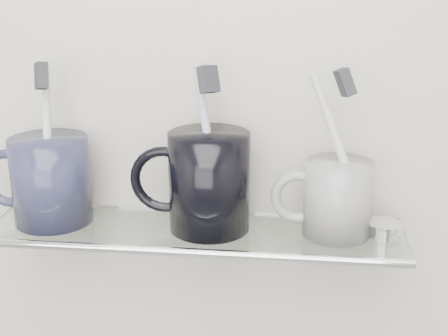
# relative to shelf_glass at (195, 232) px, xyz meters

# --- Properties ---
(wall_back) EXTENTS (2.50, 0.00, 2.50)m
(wall_back) POSITION_rel_shelf_glass_xyz_m (0.00, 0.06, 0.15)
(wall_back) COLOR beige
(wall_back) RESTS_ON ground
(shelf_glass) EXTENTS (0.50, 0.12, 0.01)m
(shelf_glass) POSITION_rel_shelf_glass_xyz_m (0.00, 0.00, 0.00)
(shelf_glass) COLOR silver
(shelf_glass) RESTS_ON wall_back
(shelf_rail) EXTENTS (0.50, 0.01, 0.01)m
(shelf_rail) POSITION_rel_shelf_glass_xyz_m (0.00, -0.06, 0.00)
(shelf_rail) COLOR silver
(shelf_rail) RESTS_ON shelf_glass
(bracket_left) EXTENTS (0.02, 0.03, 0.02)m
(bracket_left) POSITION_rel_shelf_glass_xyz_m (-0.21, 0.05, -0.01)
(bracket_left) COLOR silver
(bracket_left) RESTS_ON wall_back
(bracket_right) EXTENTS (0.02, 0.03, 0.02)m
(bracket_right) POSITION_rel_shelf_glass_xyz_m (0.21, 0.05, -0.01)
(bracket_right) COLOR silver
(bracket_right) RESTS_ON wall_back
(mug_left) EXTENTS (0.11, 0.11, 0.11)m
(mug_left) POSITION_rel_shelf_glass_xyz_m (-0.18, 0.00, 0.06)
(mug_left) COLOR #1C1F34
(mug_left) RESTS_ON shelf_glass
(mug_left_handle) EXTENTS (0.08, 0.01, 0.08)m
(mug_left_handle) POSITION_rel_shelf_glass_xyz_m (-0.23, 0.00, 0.06)
(mug_left_handle) COLOR #1C1F34
(mug_left_handle) RESTS_ON mug_left
(toothbrush_left) EXTENTS (0.02, 0.07, 0.19)m
(toothbrush_left) POSITION_rel_shelf_glass_xyz_m (-0.18, 0.00, 0.10)
(toothbrush_left) COLOR silver
(toothbrush_left) RESTS_ON mug_left
(bristles_left) EXTENTS (0.02, 0.03, 0.04)m
(bristles_left) POSITION_rel_shelf_glass_xyz_m (-0.18, 0.00, 0.19)
(bristles_left) COLOR #26282E
(bristles_left) RESTS_ON toothbrush_left
(mug_center) EXTENTS (0.13, 0.13, 0.12)m
(mug_center) POSITION_rel_shelf_glass_xyz_m (0.02, 0.00, 0.06)
(mug_center) COLOR black
(mug_center) RESTS_ON shelf_glass
(mug_center_handle) EXTENTS (0.08, 0.01, 0.08)m
(mug_center_handle) POSITION_rel_shelf_glass_xyz_m (-0.04, 0.00, 0.06)
(mug_center_handle) COLOR black
(mug_center_handle) RESTS_ON mug_center
(toothbrush_center) EXTENTS (0.05, 0.07, 0.18)m
(toothbrush_center) POSITION_rel_shelf_glass_xyz_m (0.02, 0.00, 0.10)
(toothbrush_center) COLOR #B1B0D3
(toothbrush_center) RESTS_ON mug_center
(bristles_center) EXTENTS (0.03, 0.03, 0.03)m
(bristles_center) POSITION_rel_shelf_glass_xyz_m (0.02, 0.00, 0.19)
(bristles_center) COLOR #26282E
(bristles_center) RESTS_ON toothbrush_center
(mug_right) EXTENTS (0.10, 0.10, 0.09)m
(mug_right) POSITION_rel_shelf_glass_xyz_m (0.17, 0.00, 0.05)
(mug_right) COLOR silver
(mug_right) RESTS_ON shelf_glass
(mug_right_handle) EXTENTS (0.07, 0.01, 0.07)m
(mug_right_handle) POSITION_rel_shelf_glass_xyz_m (0.12, 0.00, 0.05)
(mug_right_handle) COLOR silver
(mug_right_handle) RESTS_ON mug_right
(toothbrush_right) EXTENTS (0.08, 0.03, 0.18)m
(toothbrush_right) POSITION_rel_shelf_glass_xyz_m (0.17, 0.00, 0.10)
(toothbrush_right) COLOR silver
(toothbrush_right) RESTS_ON mug_right
(bristles_right) EXTENTS (0.03, 0.03, 0.04)m
(bristles_right) POSITION_rel_shelf_glass_xyz_m (0.17, 0.00, 0.19)
(bristles_right) COLOR #26282E
(bristles_right) RESTS_ON toothbrush_right
(chrome_cap) EXTENTS (0.04, 0.04, 0.02)m
(chrome_cap) POSITION_rel_shelf_glass_xyz_m (0.22, 0.00, 0.01)
(chrome_cap) COLOR silver
(chrome_cap) RESTS_ON shelf_glass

